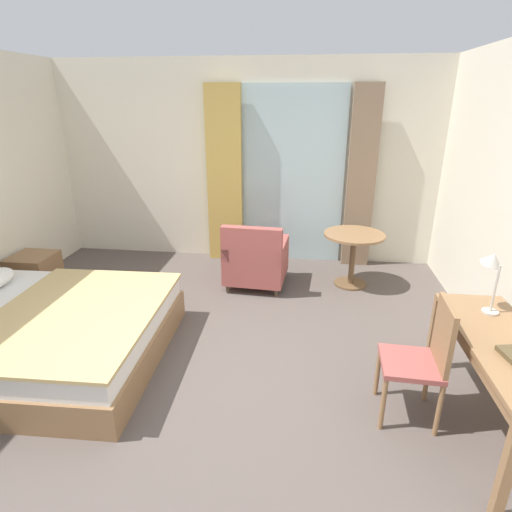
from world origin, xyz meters
TOP-DOWN VIEW (x-y plane):
  - ground at (0.00, 0.00)m, footprint 5.97×6.64m
  - wall_back at (0.00, 3.06)m, footprint 5.57×0.12m
  - balcony_glass_door at (0.67, 2.98)m, footprint 1.44×0.02m
  - curtain_panel_left at (-0.27, 2.88)m, footprint 0.49×0.10m
  - curtain_panel_right at (1.61, 2.88)m, footprint 0.37×0.10m
  - bed at (-1.50, 0.14)m, footprint 2.25×1.96m
  - nightstand at (-2.38, 1.45)m, footprint 0.48×0.49m
  - writing_desk at (2.28, -0.30)m, footprint 0.54×1.50m
  - desk_chair at (1.78, -0.21)m, footprint 0.43×0.44m
  - desk_lamp at (2.29, 0.19)m, footprint 0.18×0.20m
  - armchair_by_window at (0.29, 1.95)m, footprint 0.77×0.79m
  - round_cafe_table at (1.50, 2.14)m, footprint 0.75×0.75m

SIDE VIEW (x-z plane):
  - ground at x=0.00m, z-range -0.10..0.00m
  - nightstand at x=-2.38m, z-range 0.00..0.47m
  - bed at x=-1.50m, z-range -0.25..0.77m
  - armchair_by_window at x=0.29m, z-range -0.08..0.77m
  - round_cafe_table at x=1.50m, z-range 0.17..0.86m
  - desk_chair at x=1.78m, z-range 0.05..1.00m
  - writing_desk at x=2.28m, z-range 0.27..0.99m
  - desk_lamp at x=2.29m, z-range 0.84..1.33m
  - balcony_glass_door at x=0.67m, z-range 0.00..2.43m
  - curtain_panel_left at x=-0.27m, z-range 0.00..2.44m
  - curtain_panel_right at x=1.61m, z-range 0.00..2.44m
  - wall_back at x=0.00m, z-range 0.00..2.77m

